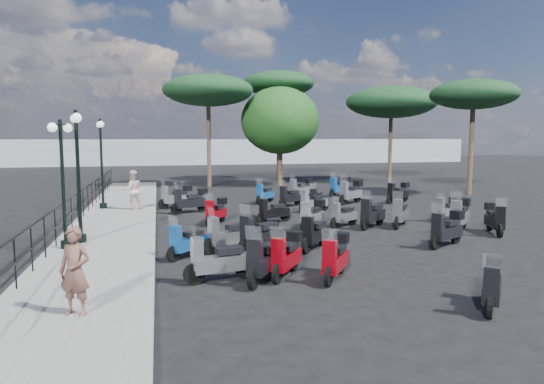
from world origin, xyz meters
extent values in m
plane|color=black|center=(0.00, 0.00, 0.00)|extent=(120.00, 120.00, 0.00)
cube|color=slate|center=(-6.50, 3.00, 0.07)|extent=(3.00, 30.00, 0.15)
cylinder|color=black|center=(-7.80, -6.09, 0.70)|extent=(0.04, 0.04, 1.10)
cylinder|color=black|center=(-7.80, -4.73, 0.70)|extent=(0.04, 0.04, 1.10)
cylinder|color=black|center=(-7.80, -3.36, 0.70)|extent=(0.04, 0.04, 1.10)
cylinder|color=black|center=(-7.80, -1.99, 0.70)|extent=(0.04, 0.04, 1.10)
cylinder|color=black|center=(-7.80, -0.62, 0.70)|extent=(0.04, 0.04, 1.10)
cylinder|color=black|center=(-7.80, 0.75, 0.70)|extent=(0.04, 0.04, 1.10)
cylinder|color=black|center=(-7.80, 2.12, 0.70)|extent=(0.04, 0.04, 1.10)
cylinder|color=black|center=(-7.80, 3.48, 0.70)|extent=(0.04, 0.04, 1.10)
cylinder|color=black|center=(-7.80, 4.85, 0.70)|extent=(0.04, 0.04, 1.10)
cylinder|color=black|center=(-7.80, 6.22, 0.70)|extent=(0.04, 0.04, 1.10)
cylinder|color=black|center=(-7.80, 7.59, 0.70)|extent=(0.04, 0.04, 1.10)
cylinder|color=black|center=(-7.80, 8.96, 0.70)|extent=(0.04, 0.04, 1.10)
cylinder|color=black|center=(-7.80, 10.33, 0.70)|extent=(0.04, 0.04, 1.10)
cylinder|color=black|center=(-7.80, 11.69, 0.70)|extent=(0.04, 0.04, 1.10)
cylinder|color=black|center=(-7.80, 13.06, 0.70)|extent=(0.04, 0.04, 1.10)
cylinder|color=black|center=(-7.80, 14.43, 0.70)|extent=(0.04, 0.04, 1.10)
cylinder|color=black|center=(-7.80, 15.80, 0.70)|extent=(0.04, 0.04, 1.10)
cube|color=black|center=(-7.80, 2.80, 1.23)|extent=(0.04, 26.00, 0.04)
cube|color=black|center=(-7.80, 2.80, 0.70)|extent=(0.04, 26.00, 0.04)
cylinder|color=black|center=(-7.47, -2.33, 0.26)|extent=(0.29, 0.29, 0.22)
cylinder|color=black|center=(-7.47, -2.33, 1.97)|extent=(0.10, 0.10, 3.64)
cylinder|color=black|center=(-7.47, -2.33, 3.66)|extent=(0.30, 0.79, 0.04)
sphere|color=white|center=(-7.34, -1.94, 3.57)|extent=(0.26, 0.26, 0.26)
sphere|color=white|center=(-7.61, -2.72, 3.57)|extent=(0.26, 0.26, 0.26)
cylinder|color=black|center=(-7.17, -1.59, 0.27)|extent=(0.32, 0.32, 0.24)
cylinder|color=black|center=(-7.17, -1.59, 2.12)|extent=(0.11, 0.11, 3.95)
cylinder|color=black|center=(-7.17, -1.59, 3.95)|extent=(0.22, 0.88, 0.04)
sphere|color=white|center=(-7.26, -1.15, 3.85)|extent=(0.28, 0.28, 0.28)
sphere|color=white|center=(-7.08, -2.02, 3.85)|extent=(0.28, 0.28, 0.28)
cylinder|color=black|center=(-7.27, 5.65, 0.27)|extent=(0.32, 0.32, 0.24)
cylinder|color=black|center=(-7.27, 5.65, 2.12)|extent=(0.11, 0.11, 3.95)
cylinder|color=black|center=(-7.27, 5.65, 3.95)|extent=(0.19, 0.88, 0.04)
sphere|color=white|center=(-7.35, 6.09, 3.85)|extent=(0.28, 0.28, 0.28)
sphere|color=white|center=(-7.20, 5.22, 3.85)|extent=(0.28, 0.28, 0.28)
imported|color=brown|center=(-6.34, -7.95, 0.95)|extent=(0.69, 0.59, 1.59)
imported|color=#CBAAAA|center=(-5.96, 5.03, 1.01)|extent=(0.96, 0.83, 1.72)
cylinder|color=black|center=(-4.13, -6.19, 0.25)|extent=(0.50, 0.19, 0.49)
cylinder|color=black|center=(-2.92, -5.97, 0.25)|extent=(0.50, 0.19, 0.49)
cube|color=gray|center=(-3.48, -6.07, 0.43)|extent=(1.38, 0.59, 0.35)
cube|color=black|center=(-3.31, -6.04, 0.72)|extent=(0.66, 0.42, 0.14)
cube|color=gray|center=(-4.05, -6.18, 0.72)|extent=(0.28, 0.34, 0.72)
plane|color=white|center=(-4.11, -6.19, 1.18)|extent=(0.15, 0.40, 0.38)
cylinder|color=black|center=(-2.60, -4.07, 0.27)|extent=(0.50, 0.40, 0.53)
cylinder|color=black|center=(-1.51, -3.30, 0.27)|extent=(0.50, 0.40, 0.53)
cube|color=black|center=(-2.01, -3.66, 0.47)|extent=(1.40, 1.14, 0.38)
cube|color=black|center=(-1.85, -3.55, 0.78)|extent=(0.74, 0.66, 0.16)
cube|color=black|center=(-2.52, -4.02, 0.78)|extent=(0.39, 0.41, 0.78)
plane|color=white|center=(-2.58, -4.06, 1.28)|extent=(0.32, 0.40, 0.41)
cylinder|color=black|center=(-4.51, -4.02, 0.22)|extent=(0.39, 0.37, 0.44)
cylinder|color=black|center=(-3.69, -3.28, 0.22)|extent=(0.39, 0.37, 0.44)
cube|color=navy|center=(-4.07, -3.62, 0.39)|extent=(1.10, 1.04, 0.31)
cube|color=black|center=(-3.95, -3.51, 0.65)|extent=(0.60, 0.58, 0.13)
cube|color=navy|center=(-4.46, -3.97, 0.65)|extent=(0.34, 0.34, 0.65)
plane|color=white|center=(-4.50, -4.01, 1.06)|extent=(0.29, 0.31, 0.34)
cylinder|color=black|center=(-3.06, 0.87, 0.22)|extent=(0.32, 0.43, 0.45)
cylinder|color=black|center=(-2.46, 1.82, 0.22)|extent=(0.32, 0.43, 0.45)
cube|color=maroon|center=(-2.74, 1.38, 0.39)|extent=(0.92, 1.19, 0.32)
cube|color=black|center=(-2.65, 1.52, 0.65)|extent=(0.54, 0.62, 0.13)
cube|color=maroon|center=(-3.02, 0.94, 0.65)|extent=(0.35, 0.32, 0.65)
plane|color=white|center=(-3.05, 0.89, 1.07)|extent=(0.34, 0.25, 0.35)
cube|color=black|center=(-2.45, 1.83, 0.82)|extent=(0.42, 0.43, 0.24)
cylinder|color=black|center=(-4.14, 4.11, 0.25)|extent=(0.50, 0.27, 0.50)
cylinder|color=black|center=(-2.97, 4.54, 0.25)|extent=(0.50, 0.27, 0.50)
cube|color=black|center=(-3.51, 4.34, 0.43)|extent=(1.38, 0.80, 0.35)
cube|color=black|center=(-3.34, 4.40, 0.72)|extent=(0.69, 0.51, 0.14)
cube|color=black|center=(-4.06, 4.13, 0.72)|extent=(0.32, 0.37, 0.72)
plane|color=white|center=(-4.12, 4.11, 1.19)|extent=(0.21, 0.40, 0.38)
cube|color=black|center=(-2.95, 4.55, 0.91)|extent=(0.45, 0.43, 0.27)
cylinder|color=black|center=(-4.66, 5.72, 0.24)|extent=(0.49, 0.29, 0.49)
cylinder|color=black|center=(-3.54, 6.22, 0.24)|extent=(0.49, 0.29, 0.49)
cube|color=gray|center=(-4.05, 5.99, 0.43)|extent=(1.35, 0.86, 0.35)
cube|color=black|center=(-3.90, 6.06, 0.71)|extent=(0.68, 0.53, 0.14)
cube|color=gray|center=(-4.58, 5.75, 0.71)|extent=(0.33, 0.37, 0.71)
plane|color=white|center=(-4.64, 5.73, 1.17)|extent=(0.23, 0.39, 0.38)
cube|color=black|center=(-3.52, 6.23, 0.90)|extent=(0.45, 0.44, 0.27)
cylinder|color=black|center=(-1.23, -7.00, 0.24)|extent=(0.35, 0.44, 0.47)
cylinder|color=black|center=(-0.56, -6.03, 0.24)|extent=(0.35, 0.44, 0.47)
cube|color=maroon|center=(-0.87, -6.47, 0.41)|extent=(1.01, 1.24, 0.33)
cube|color=black|center=(-0.77, -6.34, 0.69)|extent=(0.58, 0.65, 0.14)
cube|color=maroon|center=(-1.19, -6.93, 0.69)|extent=(0.37, 0.35, 0.69)
plane|color=white|center=(-1.22, -6.98, 1.13)|extent=(0.35, 0.28, 0.37)
cube|color=black|center=(-0.55, -6.01, 0.87)|extent=(0.45, 0.45, 0.26)
cylinder|color=black|center=(-2.90, -6.82, 0.25)|extent=(0.37, 0.48, 0.51)
cylinder|color=black|center=(-2.20, -5.77, 0.25)|extent=(0.37, 0.48, 0.51)
cube|color=black|center=(-2.52, -6.25, 0.44)|extent=(1.06, 1.34, 0.36)
cube|color=black|center=(-2.42, -6.10, 0.74)|extent=(0.61, 0.70, 0.15)
cube|color=black|center=(-2.85, -6.75, 0.74)|extent=(0.39, 0.37, 0.74)
plane|color=white|center=(-2.89, -6.81, 1.21)|extent=(0.38, 0.29, 0.39)
cylinder|color=black|center=(-3.45, -3.44, 0.24)|extent=(0.49, 0.27, 0.49)
cylinder|color=black|center=(-2.32, -3.01, 0.24)|extent=(0.49, 0.27, 0.49)
cube|color=gray|center=(-2.84, -3.20, 0.42)|extent=(1.35, 0.79, 0.34)
cube|color=black|center=(-2.68, -3.14, 0.71)|extent=(0.67, 0.50, 0.14)
cube|color=gray|center=(-3.37, -3.41, 0.71)|extent=(0.32, 0.36, 0.71)
plane|color=white|center=(-3.43, -3.43, 1.16)|extent=(0.21, 0.39, 0.38)
cube|color=black|center=(-2.30, -3.00, 0.89)|extent=(0.44, 0.42, 0.26)
cylinder|color=black|center=(-1.06, 0.92, 0.22)|extent=(0.45, 0.24, 0.44)
cylinder|color=black|center=(-0.02, 1.30, 0.22)|extent=(0.45, 0.24, 0.44)
cube|color=black|center=(-0.50, 1.12, 0.39)|extent=(1.24, 0.71, 0.31)
cube|color=black|center=(-0.35, 1.18, 0.65)|extent=(0.62, 0.45, 0.13)
cube|color=black|center=(-0.99, 0.94, 0.65)|extent=(0.29, 0.33, 0.65)
plane|color=white|center=(-1.05, 0.92, 1.06)|extent=(0.19, 0.36, 0.34)
cylinder|color=black|center=(-0.05, 6.24, 0.23)|extent=(0.38, 0.40, 0.46)
cylinder|color=black|center=(0.73, 7.09, 0.23)|extent=(0.38, 0.40, 0.46)
cube|color=navy|center=(0.37, 6.70, 0.40)|extent=(1.09, 1.14, 0.33)
cube|color=black|center=(0.48, 6.82, 0.67)|extent=(0.60, 0.62, 0.13)
cube|color=navy|center=(0.00, 6.30, 0.67)|extent=(0.36, 0.35, 0.67)
plane|color=white|center=(-0.04, 6.26, 1.10)|extent=(0.32, 0.30, 0.36)
cylinder|color=black|center=(0.78, 4.88, 0.23)|extent=(0.44, 0.35, 0.47)
cylinder|color=black|center=(1.74, 5.56, 0.23)|extent=(0.44, 0.35, 0.47)
cube|color=black|center=(1.30, 5.25, 0.41)|extent=(1.23, 1.01, 0.33)
cube|color=black|center=(1.44, 5.34, 0.68)|extent=(0.65, 0.58, 0.14)
cube|color=black|center=(0.85, 4.92, 0.68)|extent=(0.34, 0.36, 0.68)
plane|color=white|center=(0.80, 4.89, 1.12)|extent=(0.28, 0.35, 0.36)
cylinder|color=black|center=(0.99, -9.47, 0.22)|extent=(0.35, 0.39, 0.43)
cylinder|color=black|center=(1.69, -8.65, 0.22)|extent=(0.35, 0.39, 0.43)
cube|color=black|center=(1.37, -9.03, 0.38)|extent=(0.99, 1.09, 0.31)
cube|color=black|center=(1.47, -8.91, 0.63)|extent=(0.56, 0.59, 0.13)
cube|color=black|center=(1.04, -9.42, 0.63)|extent=(0.33, 0.33, 0.63)
plane|color=white|center=(1.00, -9.46, 1.04)|extent=(0.31, 0.28, 0.34)
cube|color=black|center=(1.70, -8.63, 0.79)|extent=(0.42, 0.42, 0.23)
cylinder|color=black|center=(-0.80, -3.96, 0.24)|extent=(0.40, 0.43, 0.48)
cylinder|color=black|center=(0.00, -3.05, 0.24)|extent=(0.40, 0.43, 0.48)
cube|color=black|center=(-0.37, -3.47, 0.42)|extent=(1.13, 1.21, 0.34)
cube|color=black|center=(-0.25, -3.34, 0.71)|extent=(0.63, 0.66, 0.14)
cube|color=black|center=(-0.75, -3.90, 0.71)|extent=(0.37, 0.37, 0.71)
plane|color=white|center=(-0.79, -3.95, 1.16)|extent=(0.34, 0.31, 0.38)
cylinder|color=black|center=(0.08, -0.93, 0.24)|extent=(0.41, 0.41, 0.48)
cylinder|color=black|center=(0.91, -0.07, 0.24)|extent=(0.41, 0.41, 0.48)
cube|color=gray|center=(0.53, -0.46, 0.42)|extent=(1.15, 1.17, 0.34)
cube|color=black|center=(0.65, -0.34, 0.70)|extent=(0.63, 0.64, 0.14)
cube|color=gray|center=(0.13, -0.87, 0.70)|extent=(0.37, 0.37, 0.70)
plane|color=white|center=(0.09, -0.91, 1.15)|extent=(0.33, 0.32, 0.37)
cube|color=black|center=(0.93, -0.05, 0.88)|extent=(0.47, 0.47, 0.26)
cylinder|color=black|center=(2.25, -1.14, 0.26)|extent=(0.46, 0.42, 0.51)
cylinder|color=black|center=(3.22, -0.30, 0.26)|extent=(0.46, 0.42, 0.51)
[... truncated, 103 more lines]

